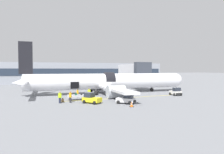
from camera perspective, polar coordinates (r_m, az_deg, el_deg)
name	(u,v)px	position (r m, az deg, el deg)	size (l,w,h in m)	color
ground_plane	(108,96)	(39.33, -1.12, -5.57)	(500.00, 500.00, 0.00)	slate
apron_marking_line	(122,98)	(37.29, 2.75, -5.99)	(22.16, 1.41, 0.01)	yellow
terminal_strip	(75,73)	(82.75, -10.62, 1.21)	(74.74, 8.72, 7.94)	gray
jet_bridge_stub	(134,70)	(54.81, 6.25, 2.02)	(4.15, 13.79, 7.11)	#4C4C51
airplane	(106,82)	(44.14, -1.61, -1.34)	(38.72, 31.33, 10.72)	silver
baggage_tug_lead	(126,99)	(31.07, 4.11, -6.39)	(2.98, 2.88, 1.59)	silver
baggage_tug_mid	(91,99)	(31.58, -5.95, -6.18)	(3.02, 3.16, 1.68)	yellow
baggage_tug_rear	(176,92)	(42.96, 17.77, -4.11)	(2.09, 2.36, 1.61)	silver
baggage_cart_loading	(77,97)	(35.14, -9.90, -5.71)	(4.06, 1.99, 1.17)	#B7BABF
ground_crew_loader_a	(70,97)	(32.58, -11.83, -5.51)	(0.49, 0.64, 1.83)	#2D2D33
ground_crew_loader_b	(89,93)	(37.48, -6.56, -4.49)	(0.58, 0.58, 1.82)	#1E2338
ground_crew_driver	(78,93)	(37.84, -9.80, -4.60)	(0.48, 0.56, 1.63)	black
ground_crew_supervisor	(60,97)	(32.40, -14.68, -5.56)	(0.60, 0.60, 1.86)	#1E2338
suitcase_on_tarmac_upright	(63,100)	(33.49, -13.93, -6.51)	(0.42, 0.21, 0.66)	olive
safety_cone_nose	(180,89)	(52.73, 18.97, -3.39)	(0.50, 0.50, 0.65)	black
safety_cone_engine_left	(132,104)	(28.65, 5.60, -7.81)	(0.61, 0.61, 0.71)	black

